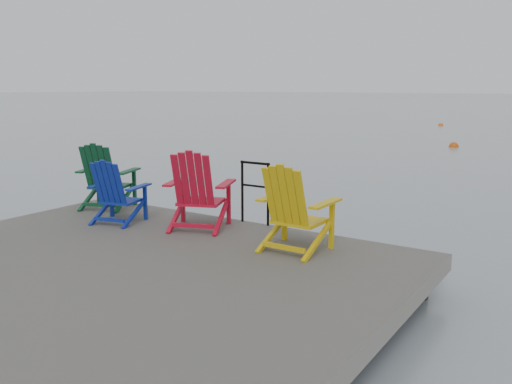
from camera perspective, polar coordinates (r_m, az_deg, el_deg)
The scene contains 9 objects.
ground at distance 6.37m, azimuth -14.51°, elevation -11.90°, with size 400.00×400.00×0.00m, color gray.
dock at distance 6.24m, azimuth -14.66°, elevation -8.96°, with size 6.00×5.00×1.40m.
handrail at distance 7.71m, azimuth -0.10°, elevation 0.57°, with size 0.48×0.04×0.90m.
chair_green at distance 9.03m, azimuth -15.59°, elevation 1.64°, with size 1.00×0.96×1.05m.
chair_blue at distance 8.03m, azimuth -14.52°, elevation 0.07°, with size 0.85×0.80×0.92m.
chair_red at distance 7.46m, azimuth -6.16°, elevation 0.22°, with size 1.05×1.01×1.09m.
chair_yellow at distance 6.43m, azimuth 4.02°, elevation -1.66°, with size 0.85×0.79×1.06m.
buoy_a at distance 23.74m, azimuth 20.10°, elevation 4.48°, with size 0.39×0.39×0.39m, color #C2460B.
buoy_b at distance 36.47m, azimuth 18.87°, elevation 6.63°, with size 0.33×0.33×0.33m, color #ED590D.
Camera 1 is at (4.40, -3.90, 2.45)m, focal length 38.00 mm.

